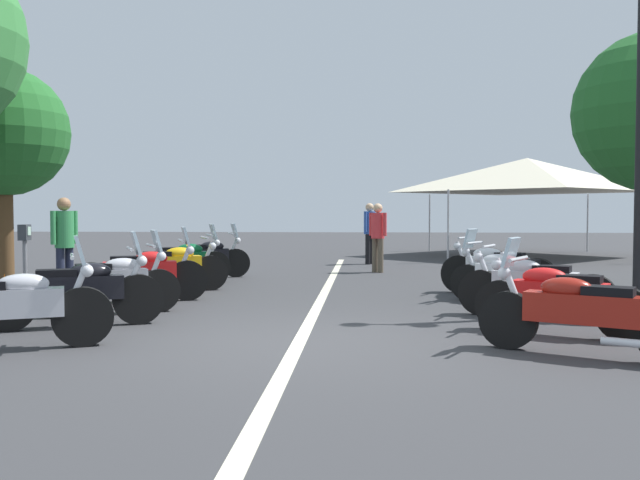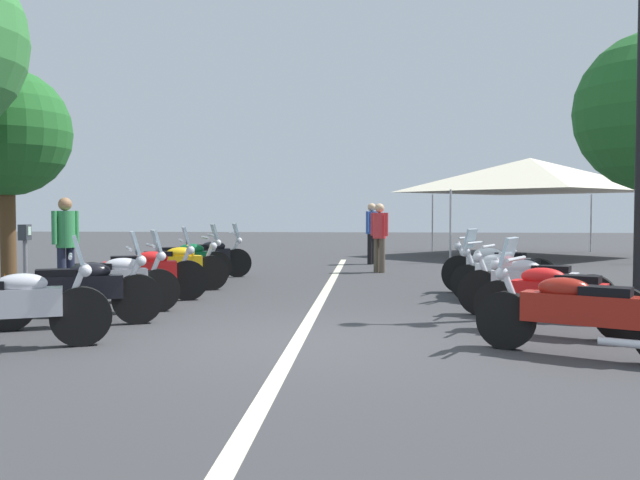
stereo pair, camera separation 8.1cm
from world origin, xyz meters
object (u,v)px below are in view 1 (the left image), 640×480
(motorcycle_left_row_1, at_px, (78,290))
(motorcycle_left_row_4, at_px, (171,267))
(motorcycle_left_row_0, at_px, (8,307))
(motorcycle_right_row_4, at_px, (496,269))
(motorcycle_right_row_1, at_px, (558,298))
(roadside_tree_0, at_px, (4,133))
(motorcycle_left_row_6, at_px, (205,257))
(bystander_0, at_px, (378,232))
(motorcycle_left_row_2, at_px, (112,282))
(motorcycle_left_row_3, at_px, (142,273))
(motorcycle_right_row_3, at_px, (507,275))
(motorcycle_right_row_2, at_px, (533,285))
(bystander_1, at_px, (64,239))
(bystander_2, at_px, (370,228))
(parking_meter, at_px, (25,253))
(traffic_cone_1, at_px, (5,297))
(event_tent, at_px, (527,175))
(motorcycle_left_row_5, at_px, (182,261))
(motorcycle_right_row_0, at_px, (581,311))

(motorcycle_left_row_1, height_order, motorcycle_left_row_4, motorcycle_left_row_1)
(motorcycle_left_row_0, relative_size, motorcycle_right_row_4, 1.10)
(motorcycle_right_row_1, distance_m, roadside_tree_0, 11.69)
(motorcycle_left_row_6, xyz_separation_m, bystander_0, (1.61, -3.82, 0.51))
(motorcycle_left_row_1, bearing_deg, motorcycle_left_row_4, 64.43)
(motorcycle_left_row_4, relative_size, motorcycle_left_row_6, 1.02)
(motorcycle_left_row_2, bearing_deg, motorcycle_left_row_0, -120.66)
(motorcycle_left_row_3, distance_m, motorcycle_right_row_3, 5.87)
(motorcycle_left_row_3, distance_m, motorcycle_left_row_6, 4.00)
(motorcycle_left_row_6, xyz_separation_m, motorcycle_right_row_2, (-5.30, -5.83, -0.01))
(bystander_1, distance_m, bystander_2, 9.23)
(motorcycle_left_row_0, bearing_deg, parking_meter, 89.19)
(bystander_0, distance_m, bystander_2, 2.56)
(motorcycle_left_row_1, height_order, motorcycle_right_row_3, motorcycle_left_row_1)
(motorcycle_left_row_0, distance_m, motorcycle_right_row_1, 6.17)
(traffic_cone_1, bearing_deg, motorcycle_left_row_1, -117.67)
(event_tent, bearing_deg, motorcycle_right_row_3, 165.61)
(motorcycle_left_row_2, height_order, bystander_2, bystander_2)
(traffic_cone_1, relative_size, event_tent, 0.10)
(bystander_1, xyz_separation_m, event_tent, (11.14, -10.39, 1.64))
(motorcycle_left_row_5, bearing_deg, motorcycle_right_row_1, -64.85)
(bystander_2, bearing_deg, bystander_0, 125.37)
(motorcycle_left_row_3, height_order, event_tent, event_tent)
(motorcycle_left_row_2, relative_size, bystander_1, 1.07)
(motorcycle_left_row_2, relative_size, motorcycle_right_row_2, 0.92)
(motorcycle_left_row_0, height_order, motorcycle_left_row_6, motorcycle_left_row_0)
(motorcycle_right_row_1, xyz_separation_m, parking_meter, (0.95, 7.01, 0.45))
(motorcycle_right_row_3, bearing_deg, motorcycle_right_row_4, -60.86)
(event_tent, bearing_deg, bystander_0, 141.22)
(motorcycle_left_row_4, bearing_deg, traffic_cone_1, -139.61)
(motorcycle_left_row_4, bearing_deg, bystander_2, 36.80)
(motorcycle_right_row_4, bearing_deg, roadside_tree_0, 19.43)
(motorcycle_left_row_0, relative_size, parking_meter, 1.59)
(motorcycle_left_row_1, relative_size, motorcycle_left_row_6, 1.05)
(event_tent, bearing_deg, motorcycle_right_row_2, 167.41)
(motorcycle_left_row_4, distance_m, bystander_0, 5.72)
(motorcycle_right_row_2, height_order, roadside_tree_0, roadside_tree_0)
(traffic_cone_1, relative_size, bystander_1, 0.36)
(motorcycle_left_row_0, distance_m, motorcycle_right_row_2, 6.57)
(roadside_tree_0, bearing_deg, motorcycle_left_row_3, -127.92)
(parking_meter, bearing_deg, roadside_tree_0, 116.23)
(motorcycle_left_row_2, distance_m, motorcycle_left_row_6, 5.34)
(motorcycle_left_row_3, bearing_deg, bystander_1, 138.40)
(motorcycle_right_row_1, relative_size, motorcycle_right_row_3, 1.07)
(motorcycle_left_row_2, relative_size, parking_meter, 1.42)
(motorcycle_left_row_6, height_order, bystander_1, bystander_1)
(motorcycle_left_row_6, xyz_separation_m, motorcycle_right_row_3, (-3.81, -5.78, -0.01))
(motorcycle_right_row_0, height_order, roadside_tree_0, roadside_tree_0)
(motorcycle_left_row_5, xyz_separation_m, bystander_1, (-2.13, 1.48, 0.53))
(motorcycle_left_row_1, bearing_deg, motorcycle_left_row_6, 64.77)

